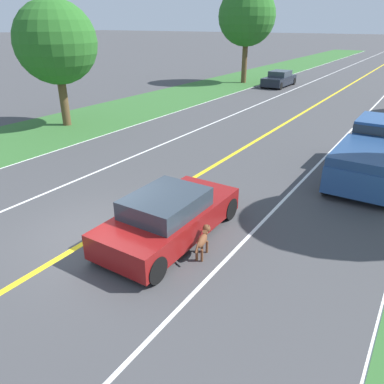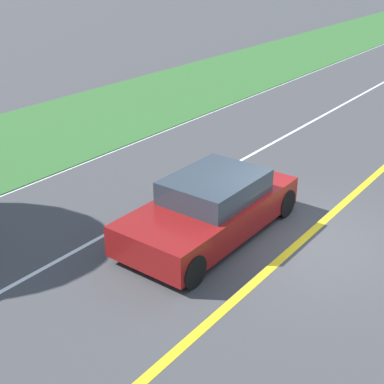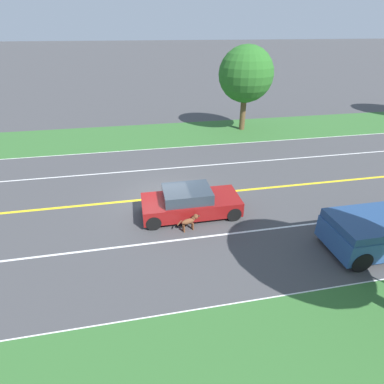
# 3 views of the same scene
# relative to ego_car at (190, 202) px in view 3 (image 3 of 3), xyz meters

# --- Properties ---
(ground_plane) EXTENTS (400.00, 400.00, 0.00)m
(ground_plane) POSITION_rel_ego_car_xyz_m (-1.72, -0.96, -0.62)
(ground_plane) COLOR #424244
(centre_divider_line) EXTENTS (0.18, 160.00, 0.01)m
(centre_divider_line) POSITION_rel_ego_car_xyz_m (-1.72, -0.96, -0.62)
(centre_divider_line) COLOR yellow
(centre_divider_line) RESTS_ON ground
(lane_edge_line_right) EXTENTS (0.14, 160.00, 0.01)m
(lane_edge_line_right) POSITION_rel_ego_car_xyz_m (5.28, -0.96, -0.62)
(lane_edge_line_right) COLOR white
(lane_edge_line_right) RESTS_ON ground
(lane_edge_line_left) EXTENTS (0.14, 160.00, 0.01)m
(lane_edge_line_left) POSITION_rel_ego_car_xyz_m (-8.72, -0.96, -0.62)
(lane_edge_line_left) COLOR white
(lane_edge_line_left) RESTS_ON ground
(lane_dash_same_dir) EXTENTS (0.10, 160.00, 0.01)m
(lane_dash_same_dir) POSITION_rel_ego_car_xyz_m (1.78, -0.96, -0.62)
(lane_dash_same_dir) COLOR white
(lane_dash_same_dir) RESTS_ON ground
(lane_dash_oncoming) EXTENTS (0.10, 160.00, 0.01)m
(lane_dash_oncoming) POSITION_rel_ego_car_xyz_m (-5.22, -0.96, -0.62)
(lane_dash_oncoming) COLOR white
(lane_dash_oncoming) RESTS_ON ground
(grass_verge_left) EXTENTS (6.00, 160.00, 0.03)m
(grass_verge_left) POSITION_rel_ego_car_xyz_m (-11.72, -0.96, -0.61)
(grass_verge_left) COLOR #33662D
(grass_verge_left) RESTS_ON ground
(ego_car) EXTENTS (1.91, 4.36, 1.32)m
(ego_car) POSITION_rel_ego_car_xyz_m (0.00, 0.00, 0.00)
(ego_car) COLOR maroon
(ego_car) RESTS_ON ground
(dog) EXTENTS (0.36, 1.02, 0.72)m
(dog) POSITION_rel_ego_car_xyz_m (1.19, -0.23, -0.17)
(dog) COLOR brown
(dog) RESTS_ON ground
(roadside_tree_left_near) EXTENTS (4.21, 4.21, 6.44)m
(roadside_tree_left_near) POSITION_rel_ego_car_xyz_m (-11.88, 6.62, 3.69)
(roadside_tree_left_near) COLOR brown
(roadside_tree_left_near) RESTS_ON ground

